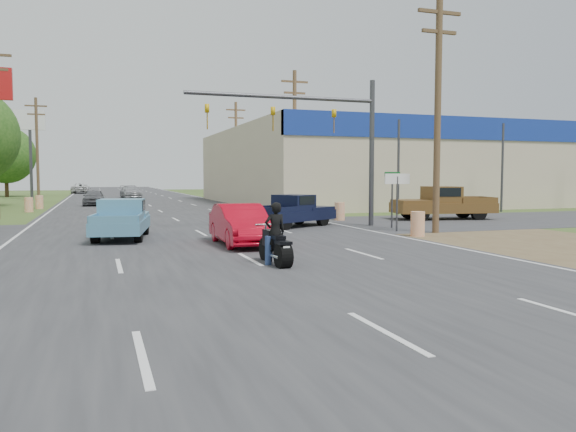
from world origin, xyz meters
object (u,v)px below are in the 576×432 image
object	(u,v)px
blue_pickup	(122,219)
brown_pickup	(441,203)
red_convertible	(241,225)
distant_car_silver	(131,192)
navy_pickup	(294,211)
motorcycle	(276,248)
distant_car_white	(81,188)
rider	(275,236)
distant_car_grey	(94,198)

from	to	relation	value
blue_pickup	brown_pickup	bearing A→B (deg)	23.71
red_convertible	distant_car_silver	size ratio (longest dim) A/B	0.89
red_convertible	brown_pickup	distance (m)	15.61
navy_pickup	brown_pickup	size ratio (longest dim) A/B	0.84
motorcycle	brown_pickup	distance (m)	18.55
red_convertible	brown_pickup	xyz separation A→B (m)	(13.46, 7.91, 0.22)
distant_car_white	distant_car_silver	bearing A→B (deg)	109.62
rider	distant_car_grey	world-z (taller)	rider
red_convertible	brown_pickup	world-z (taller)	brown_pickup
red_convertible	distant_car_grey	xyz separation A→B (m)	(-4.98, 30.05, -0.04)
red_convertible	navy_pickup	distance (m)	7.40
navy_pickup	distant_car_grey	distance (m)	25.59
rider	distant_car_white	size ratio (longest dim) A/B	0.31
navy_pickup	distant_car_silver	world-z (taller)	navy_pickup
red_convertible	navy_pickup	world-z (taller)	navy_pickup
blue_pickup	distant_car_grey	size ratio (longest dim) A/B	1.24
red_convertible	distant_car_silver	xyz separation A→B (m)	(-1.11, 46.64, -0.01)
distant_car_grey	distant_car_silver	world-z (taller)	distant_car_silver
blue_pickup	motorcycle	bearing A→B (deg)	-56.54
red_convertible	blue_pickup	world-z (taller)	blue_pickup
navy_pickup	distant_car_white	xyz separation A→B (m)	(-11.03, 60.67, -0.06)
rider	distant_car_silver	world-z (taller)	rider
navy_pickup	distant_car_silver	bearing A→B (deg)	156.83
brown_pickup	distant_car_grey	size ratio (longest dim) A/B	1.49
brown_pickup	blue_pickup	bearing A→B (deg)	113.28
blue_pickup	distant_car_white	size ratio (longest dim) A/B	0.95
rider	distant_car_white	distance (m)	71.72
distant_car_grey	distant_car_white	distance (m)	36.81
distant_car_white	blue_pickup	bearing A→B (deg)	96.37
blue_pickup	distant_car_white	distance (m)	63.39
rider	brown_pickup	xyz separation A→B (m)	(13.66, 12.51, 0.13)
brown_pickup	rider	bearing A→B (deg)	141.46
rider	blue_pickup	xyz separation A→B (m)	(-3.63, 8.10, -0.03)
red_convertible	rider	bearing A→B (deg)	-92.06
red_convertible	rider	xyz separation A→B (m)	(-0.20, -4.60, 0.09)
navy_pickup	blue_pickup	bearing A→B (deg)	-102.15
distant_car_grey	distant_car_silver	xyz separation A→B (m)	(3.87, 16.59, 0.03)
distant_car_silver	navy_pickup	bearing A→B (deg)	-88.25
motorcycle	distant_car_white	bearing A→B (deg)	91.92
brown_pickup	distant_car_silver	size ratio (longest dim) A/B	1.21
brown_pickup	motorcycle	bearing A→B (deg)	141.58
red_convertible	distant_car_silver	distance (m)	46.66
rider	distant_car_silver	xyz separation A→B (m)	(-0.91, 51.24, -0.10)
red_convertible	distant_car_silver	world-z (taller)	red_convertible
red_convertible	distant_car_white	size ratio (longest dim) A/B	0.84
rider	distant_car_grey	distance (m)	34.98
motorcycle	distant_car_white	world-z (taller)	distant_car_white
navy_pickup	motorcycle	bearing A→B (deg)	-52.35
distant_car_grey	blue_pickup	bearing A→B (deg)	-83.33
motorcycle	distant_car_silver	world-z (taller)	distant_car_silver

